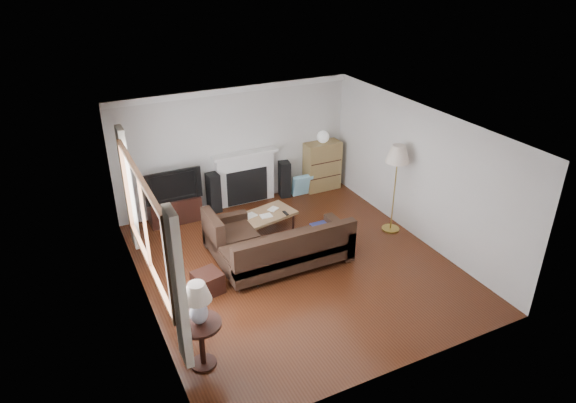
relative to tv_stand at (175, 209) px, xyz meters
name	(u,v)px	position (x,y,z in m)	size (l,w,h in m)	color
room	(296,201)	(1.44, -2.49, 1.00)	(5.10, 5.60, 2.54)	#471F0F
window	(144,222)	(-1.01, -2.69, 1.30)	(0.12, 2.74, 1.54)	brown
curtain_near	(179,290)	(-0.96, -4.21, 1.15)	(0.10, 0.35, 2.10)	silver
curtain_far	(128,189)	(-0.96, -1.17, 1.15)	(0.10, 0.35, 2.10)	silver
fireplace	(245,177)	(1.59, 0.15, 0.32)	(1.40, 0.26, 1.15)	white
tv_stand	(175,209)	(0.00, 0.00, 0.00)	(1.01, 0.45, 0.50)	black
television	(172,183)	(0.00, 0.00, 0.57)	(1.10, 0.14, 0.63)	black
speaker_left	(214,193)	(0.84, 0.06, 0.16)	(0.23, 0.28, 0.83)	black
speaker_right	(284,179)	(2.46, 0.06, 0.15)	(0.22, 0.27, 0.80)	black
bookshelf	(322,166)	(3.38, 0.04, 0.30)	(0.80, 0.38, 1.10)	olive
globe_lamp	(323,137)	(3.38, 0.04, 0.98)	(0.27, 0.27, 0.27)	white
sectional_sofa	(287,247)	(1.29, -2.46, 0.14)	(2.40, 1.75, 0.77)	black
coffee_table	(264,225)	(1.37, -1.32, -0.02)	(1.16, 0.63, 0.45)	olive
footstool	(208,282)	(-0.15, -2.54, -0.08)	(0.41, 0.41, 0.35)	black
floor_lamp	(395,189)	(3.66, -2.20, 0.62)	(0.45, 0.45, 1.74)	#AE903C
side_table	(202,344)	(-0.71, -4.04, 0.10)	(0.56, 0.56, 0.70)	black
table_lamp	(198,304)	(-0.71, -4.04, 0.74)	(0.36, 0.36, 0.59)	silver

